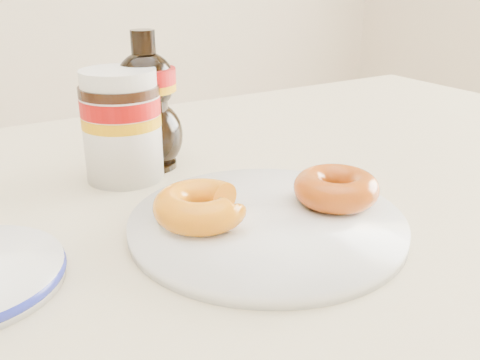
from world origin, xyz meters
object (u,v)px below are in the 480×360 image
donut_bitten (200,206)px  syrup_bottle (147,101)px  dining_table (239,271)px  plate (267,223)px  nutella_jar (122,121)px  donut_whole (336,188)px

donut_bitten → syrup_bottle: size_ratio=0.53×
dining_table → plate: bearing=-97.4°
dining_table → donut_bitten: donut_bitten is taller
donut_bitten → nutella_jar: bearing=80.2°
dining_table → donut_whole: (0.07, -0.07, 0.11)m
donut_bitten → syrup_bottle: 0.21m
donut_whole → syrup_bottle: (-0.11, 0.23, 0.06)m
dining_table → donut_whole: bearing=-45.1°
donut_whole → nutella_jar: (-0.15, 0.21, 0.04)m
plate → donut_bitten: (-0.06, 0.03, 0.02)m
donut_bitten → donut_whole: (0.14, -0.03, -0.00)m
plate → nutella_jar: size_ratio=2.04×
dining_table → syrup_bottle: syrup_bottle is taller
plate → donut_bitten: 0.07m
donut_whole → syrup_bottle: syrup_bottle is taller
donut_bitten → nutella_jar: (-0.01, 0.18, 0.04)m
syrup_bottle → plate: bearing=-83.0°
plate → donut_whole: donut_whole is taller
donut_bitten → nutella_jar: size_ratio=0.68×
dining_table → nutella_jar: size_ratio=10.69×
dining_table → nutella_jar: nutella_jar is taller
donut_whole → nutella_jar: nutella_jar is taller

